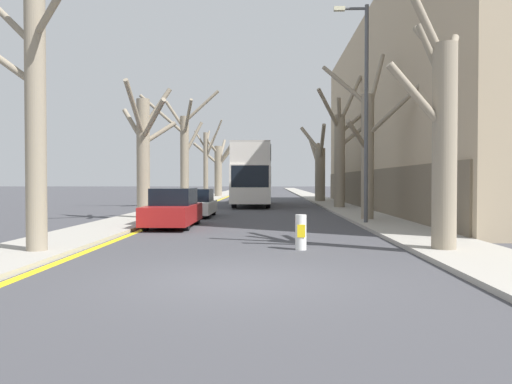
% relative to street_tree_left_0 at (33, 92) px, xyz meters
% --- Properties ---
extents(ground_plane, '(300.00, 300.00, 0.00)m').
position_rel_street_tree_left_0_xyz_m(ground_plane, '(5.05, -2.81, -3.94)').
color(ground_plane, '#424247').
extents(sidewalk_left, '(2.44, 120.00, 0.12)m').
position_rel_street_tree_left_0_xyz_m(sidewalk_left, '(-0.36, 47.19, -3.88)').
color(sidewalk_left, '#A39E93').
rests_on(sidewalk_left, ground).
extents(sidewalk_right, '(2.44, 120.00, 0.12)m').
position_rel_street_tree_left_0_xyz_m(sidewalk_right, '(10.46, 47.19, -3.88)').
color(sidewalk_right, '#A39E93').
rests_on(sidewalk_right, ground).
extents(building_facade_right, '(10.08, 33.87, 12.22)m').
position_rel_street_tree_left_0_xyz_m(building_facade_right, '(16.67, 19.56, 2.16)').
color(building_facade_right, tan).
rests_on(building_facade_right, ground).
extents(kerb_line_stripe, '(0.24, 120.00, 0.01)m').
position_rel_street_tree_left_0_xyz_m(kerb_line_stripe, '(1.04, 47.19, -3.93)').
color(kerb_line_stripe, yellow).
rests_on(kerb_line_stripe, ground).
extents(street_tree_left_0, '(3.54, 2.64, 7.94)m').
position_rel_street_tree_left_0_xyz_m(street_tree_left_0, '(0.00, 0.00, 0.00)').
color(street_tree_left_0, gray).
rests_on(street_tree_left_0, ground).
extents(street_tree_left_1, '(2.73, 3.37, 6.13)m').
position_rel_street_tree_left_0_xyz_m(street_tree_left_1, '(-0.06, 10.89, -0.76)').
color(street_tree_left_1, gray).
rests_on(street_tree_left_1, ground).
extents(street_tree_left_2, '(5.14, 2.85, 7.88)m').
position_rel_street_tree_left_0_xyz_m(street_tree_left_2, '(0.01, 21.37, -0.21)').
color(street_tree_left_2, gray).
rests_on(street_tree_left_2, ground).
extents(street_tree_left_3, '(2.66, 2.29, 7.10)m').
position_rel_street_tree_left_0_xyz_m(street_tree_left_3, '(0.18, 31.93, -0.49)').
color(street_tree_left_3, gray).
rests_on(street_tree_left_3, ground).
extents(street_tree_left_4, '(4.60, 3.58, 6.54)m').
position_rel_street_tree_left_0_xyz_m(street_tree_left_4, '(0.08, 43.05, -0.62)').
color(street_tree_left_4, gray).
rests_on(street_tree_left_4, ground).
extents(street_tree_right_0, '(2.36, 2.38, 6.62)m').
position_rel_street_tree_left_0_xyz_m(street_tree_right_0, '(9.97, 0.65, -0.86)').
color(street_tree_right_0, gray).
rests_on(street_tree_right_0, ground).
extents(street_tree_right_1, '(3.92, 3.92, 7.76)m').
position_rel_street_tree_left_0_xyz_m(street_tree_right_1, '(10.06, 10.26, -0.59)').
color(street_tree_right_1, gray).
rests_on(street_tree_right_1, ground).
extents(street_tree_right_2, '(4.69, 2.48, 8.65)m').
position_rel_street_tree_left_0_xyz_m(street_tree_right_2, '(10.34, 20.27, -0.21)').
color(street_tree_right_2, gray).
rests_on(street_tree_right_2, ground).
extents(street_tree_right_3, '(2.09, 5.01, 6.43)m').
position_rel_street_tree_left_0_xyz_m(street_tree_right_3, '(9.90, 30.02, -1.10)').
color(street_tree_right_3, gray).
rests_on(street_tree_right_3, ground).
extents(double_decker_bus, '(2.63, 10.52, 4.34)m').
position_rel_street_tree_left_0_xyz_m(double_decker_bus, '(4.50, 24.22, -1.48)').
color(double_decker_bus, silver).
rests_on(double_decker_bus, ground).
extents(parked_car_0, '(1.72, 4.41, 1.51)m').
position_rel_street_tree_left_0_xyz_m(parked_car_0, '(1.94, 7.45, -3.23)').
color(parked_car_0, maroon).
rests_on(parked_car_0, ground).
extents(parked_car_1, '(1.88, 3.96, 1.40)m').
position_rel_street_tree_left_0_xyz_m(parked_car_1, '(1.94, 13.06, -3.28)').
color(parked_car_1, silver).
rests_on(parked_car_1, ground).
extents(lamp_post, '(1.40, 0.20, 8.87)m').
position_rel_street_tree_left_0_xyz_m(lamp_post, '(9.51, 8.37, 0.97)').
color(lamp_post, '#4C4F54').
rests_on(lamp_post, ground).
extents(traffic_bollard, '(0.29, 0.30, 0.92)m').
position_rel_street_tree_left_0_xyz_m(traffic_bollard, '(6.51, 1.12, -3.47)').
color(traffic_bollard, white).
rests_on(traffic_bollard, ground).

